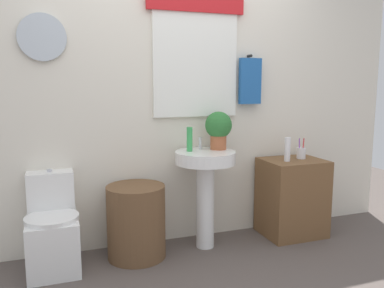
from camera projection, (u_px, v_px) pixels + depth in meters
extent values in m
cube|color=silver|center=(169.00, 91.00, 3.36)|extent=(4.40, 0.10, 2.60)
cube|color=white|center=(196.00, 65.00, 3.34)|extent=(0.75, 0.03, 0.87)
cube|color=red|center=(196.00, 3.00, 3.25)|extent=(0.85, 0.04, 0.14)
cylinder|color=silver|center=(42.00, 37.00, 2.90)|extent=(0.35, 0.03, 0.35)
cylinder|color=black|center=(250.00, 56.00, 3.47)|extent=(0.02, 0.06, 0.02)
cube|color=#235BA3|center=(250.00, 81.00, 3.49)|extent=(0.20, 0.05, 0.40)
cube|color=white|center=(53.00, 243.00, 2.92)|extent=(0.36, 0.50, 0.40)
cylinder|color=white|center=(52.00, 218.00, 2.83)|extent=(0.38, 0.38, 0.03)
cube|color=white|center=(51.00, 191.00, 3.02)|extent=(0.34, 0.18, 0.31)
cylinder|color=silver|center=(49.00, 170.00, 3.00)|extent=(0.04, 0.04, 0.02)
cylinder|color=brown|center=(136.00, 222.00, 3.11)|extent=(0.46, 0.46, 0.58)
cylinder|color=white|center=(205.00, 205.00, 3.29)|extent=(0.15, 0.15, 0.72)
cylinder|color=white|center=(205.00, 157.00, 3.23)|extent=(0.50, 0.50, 0.10)
cylinder|color=silver|center=(200.00, 143.00, 3.33)|extent=(0.03, 0.03, 0.10)
cube|color=brown|center=(292.00, 197.00, 3.58)|extent=(0.53, 0.44, 0.69)
cylinder|color=green|center=(190.00, 139.00, 3.22)|extent=(0.05, 0.05, 0.20)
cylinder|color=#AD5B38|center=(218.00, 142.00, 3.32)|extent=(0.13, 0.13, 0.12)
sphere|color=#2D7033|center=(219.00, 125.00, 3.30)|extent=(0.23, 0.23, 0.23)
cylinder|color=white|center=(287.00, 149.00, 3.44)|extent=(0.05, 0.05, 0.21)
cylinder|color=silver|center=(301.00, 153.00, 3.57)|extent=(0.08, 0.08, 0.10)
cylinder|color=red|center=(303.00, 148.00, 3.56)|extent=(0.01, 0.02, 0.18)
cylinder|color=purple|center=(299.00, 148.00, 3.56)|extent=(0.02, 0.03, 0.18)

